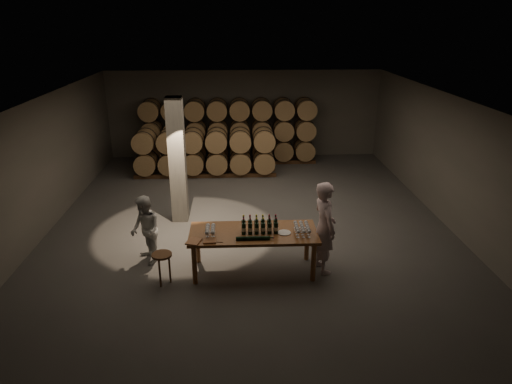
{
  "coord_description": "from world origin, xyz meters",
  "views": [
    {
      "loc": [
        -0.33,
        -10.83,
        4.97
      ],
      "look_at": [
        0.13,
        -0.77,
        1.1
      ],
      "focal_mm": 32.0,
      "sensor_mm": 36.0,
      "label": 1
    }
  ],
  "objects_px": {
    "tasting_table": "(253,236)",
    "plate": "(284,233)",
    "notebook_near": "(210,241)",
    "stool": "(162,259)",
    "person_woman": "(145,230)",
    "bottle_cluster": "(260,227)",
    "person_man": "(324,227)"
  },
  "relations": [
    {
      "from": "person_woman",
      "to": "stool",
      "type": "bearing_deg",
      "value": 0.75
    },
    {
      "from": "stool",
      "to": "person_woman",
      "type": "xyz_separation_m",
      "value": [
        -0.47,
        0.89,
        0.21
      ]
    },
    {
      "from": "notebook_near",
      "to": "plate",
      "type": "bearing_deg",
      "value": 8.98
    },
    {
      "from": "tasting_table",
      "to": "plate",
      "type": "height_order",
      "value": "plate"
    },
    {
      "from": "plate",
      "to": "person_woman",
      "type": "distance_m",
      "value": 2.95
    },
    {
      "from": "notebook_near",
      "to": "stool",
      "type": "bearing_deg",
      "value": 177.44
    },
    {
      "from": "bottle_cluster",
      "to": "plate",
      "type": "bearing_deg",
      "value": -7.13
    },
    {
      "from": "stool",
      "to": "plate",
      "type": "bearing_deg",
      "value": 7.49
    },
    {
      "from": "tasting_table",
      "to": "stool",
      "type": "relative_size",
      "value": 3.95
    },
    {
      "from": "person_woman",
      "to": "bottle_cluster",
      "type": "bearing_deg",
      "value": 51.15
    },
    {
      "from": "person_man",
      "to": "notebook_near",
      "type": "bearing_deg",
      "value": 85.15
    },
    {
      "from": "stool",
      "to": "person_man",
      "type": "relative_size",
      "value": 0.34
    },
    {
      "from": "bottle_cluster",
      "to": "stool",
      "type": "bearing_deg",
      "value": -168.87
    },
    {
      "from": "tasting_table",
      "to": "plate",
      "type": "distance_m",
      "value": 0.63
    },
    {
      "from": "plate",
      "to": "person_man",
      "type": "distance_m",
      "value": 0.83
    },
    {
      "from": "bottle_cluster",
      "to": "person_woman",
      "type": "distance_m",
      "value": 2.47
    },
    {
      "from": "notebook_near",
      "to": "stool",
      "type": "xyz_separation_m",
      "value": [
        -0.94,
        -0.01,
        -0.38
      ]
    },
    {
      "from": "tasting_table",
      "to": "notebook_near",
      "type": "bearing_deg",
      "value": -155.66
    },
    {
      "from": "bottle_cluster",
      "to": "person_woman",
      "type": "bearing_deg",
      "value": 168.11
    },
    {
      "from": "notebook_near",
      "to": "person_woman",
      "type": "xyz_separation_m",
      "value": [
        -1.41,
        0.88,
        -0.16
      ]
    },
    {
      "from": "tasting_table",
      "to": "stool",
      "type": "height_order",
      "value": "tasting_table"
    },
    {
      "from": "bottle_cluster",
      "to": "notebook_near",
      "type": "xyz_separation_m",
      "value": [
        -1.0,
        -0.37,
        -0.11
      ]
    },
    {
      "from": "tasting_table",
      "to": "person_man",
      "type": "xyz_separation_m",
      "value": [
        1.44,
        -0.02,
        0.18
      ]
    },
    {
      "from": "person_man",
      "to": "person_woman",
      "type": "xyz_separation_m",
      "value": [
        -3.72,
        0.51,
        -0.23
      ]
    },
    {
      "from": "tasting_table",
      "to": "bottle_cluster",
      "type": "bearing_deg",
      "value": -7.82
    },
    {
      "from": "person_man",
      "to": "tasting_table",
      "type": "bearing_deg",
      "value": 75.24
    },
    {
      "from": "plate",
      "to": "notebook_near",
      "type": "relative_size",
      "value": 1.12
    },
    {
      "from": "person_man",
      "to": "person_woman",
      "type": "height_order",
      "value": "person_man"
    },
    {
      "from": "plate",
      "to": "notebook_near",
      "type": "height_order",
      "value": "notebook_near"
    },
    {
      "from": "person_woman",
      "to": "plate",
      "type": "bearing_deg",
      "value": 51.95
    },
    {
      "from": "plate",
      "to": "person_man",
      "type": "relative_size",
      "value": 0.14
    },
    {
      "from": "plate",
      "to": "notebook_near",
      "type": "xyz_separation_m",
      "value": [
        -1.49,
        -0.31,
        0.01
      ]
    }
  ]
}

